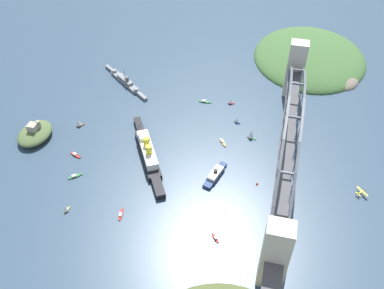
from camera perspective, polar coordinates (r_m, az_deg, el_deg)
The scene contains 20 objects.
ground_plane at distance 358.04m, azimuth 12.38°, elevation -2.98°, with size 1400.00×1400.00×0.00m, color #2D4256.
harbor_arch_bridge at distance 336.35m, azimuth 13.17°, elevation 0.78°, with size 275.85×16.87×73.94m.
headland_east_shore at distance 503.78m, azimuth 16.16°, elevation 11.33°, with size 146.41×127.17×26.74m.
ocean_liner at distance 355.99m, azimuth -6.16°, elevation -1.07°, with size 90.19×56.45×19.60m.
naval_cruiser at distance 447.54m, azimuth -9.22°, elevation 8.63°, with size 51.90×65.02×16.10m.
harbor_ferry_steamer at distance 340.45m, azimuth 3.24°, elevation -4.19°, with size 32.13×15.01×7.96m.
fort_island_mid_harbor at distance 398.98m, azimuth -20.99°, elevation 1.47°, with size 37.16×28.25×16.54m.
seaplane_taxiing_near_bridge at distance 354.22m, azimuth 22.45°, elevation -6.19°, with size 9.79×9.68×4.74m.
small_boat_0 at distance 370.98m, azimuth 4.29°, elevation 0.30°, with size 9.76×7.57×2.28m.
small_boat_1 at distance 372.55m, azimuth -15.89°, elevation -1.39°, with size 5.80×10.91×2.40m.
small_boat_2 at distance 399.88m, azimuth -15.46°, elevation 2.96°, with size 6.57×7.28×8.99m.
small_boat_3 at distance 304.14m, azimuth 3.25°, elevation -12.84°, with size 7.66×6.55×2.13m.
small_boat_4 at distance 416.77m, azimuth 1.78°, elevation 5.99°, with size 3.36×12.76×2.10m.
small_boat_5 at distance 414.67m, azimuth 5.37°, elevation 6.04°, with size 4.45×6.91×7.32m.
small_boat_6 at distance 376.17m, azimuth 8.20°, elevation 1.44°, with size 6.10×8.93×10.34m.
small_boat_7 at distance 320.58m, azimuth -9.87°, elevation -9.55°, with size 11.46×3.62×1.95m.
small_boat_8 at distance 330.58m, azimuth -17.18°, elevation -8.48°, with size 6.98×4.81×6.94m.
small_boat_9 at distance 354.64m, azimuth -15.97°, elevation -4.24°, with size 9.37×10.08×2.13m.
small_boat_10 at distance 392.33m, azimuth 6.24°, elevation 3.43°, with size 4.86×6.41×6.92m.
channel_marker_buoy at distance 339.25m, azimuth 9.03°, elevation -5.38°, with size 2.20×2.20×2.75m.
Camera 1 is at (-253.03, 17.18, 252.73)m, focal length 38.39 mm.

